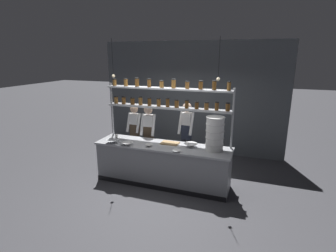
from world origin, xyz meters
name	(u,v)px	position (x,y,z in m)	size (l,w,h in m)	color
ground_plane	(163,182)	(0.00, 0.00, 0.00)	(40.00, 40.00, 0.00)	#3D3D42
back_wall	(191,98)	(0.00, 2.36, 1.63)	(5.46, 0.12, 3.25)	#4C5156
prep_counter	(163,164)	(0.00, 0.00, 0.46)	(3.06, 0.76, 0.92)	gray
spice_shelf_unit	(167,100)	(-0.01, 0.33, 1.88)	(2.95, 0.28, 2.35)	#ADAFB5
chef_left	(135,131)	(-1.10, 0.81, 0.92)	(0.37, 0.29, 1.60)	black
chef_center	(149,133)	(-0.59, 0.58, 0.96)	(0.38, 0.31, 1.67)	black
chef_right	(187,132)	(0.31, 0.84, 1.02)	(0.38, 0.31, 1.75)	black
container_stack	(215,134)	(1.14, 0.06, 1.28)	(0.39, 0.39, 0.72)	white
cutting_board	(170,143)	(0.12, 0.14, 0.93)	(0.40, 0.26, 0.02)	#A88456
prep_bowl_near_left	(176,151)	(0.43, -0.32, 0.94)	(0.18, 0.18, 0.05)	white
prep_bowl_center_front	(191,145)	(0.63, 0.08, 0.96)	(0.30, 0.30, 0.08)	white
prep_bowl_center_back	(128,144)	(-0.73, -0.28, 0.95)	(0.25, 0.25, 0.07)	white
prep_bowl_near_right	(149,146)	(-0.24, -0.19, 0.94)	(0.17, 0.17, 0.05)	silver
prep_bowl_far_left	(112,141)	(-1.12, -0.27, 0.96)	(0.29, 0.29, 0.08)	silver
serving_cup_front	(116,136)	(-1.24, 0.12, 0.96)	(0.07, 0.07, 0.09)	silver
pendant_light_row	(162,75)	(0.00, 0.00, 2.46)	(2.40, 0.07, 0.83)	black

